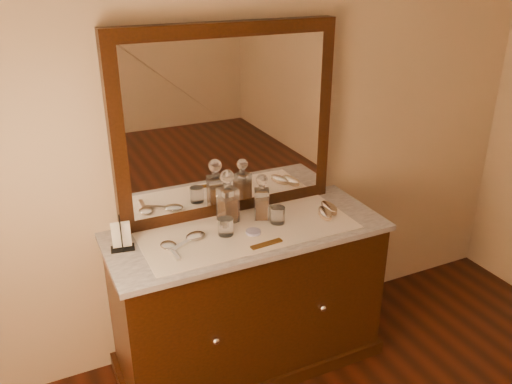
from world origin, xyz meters
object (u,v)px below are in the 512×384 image
(brush_far, at_px, (329,208))
(hand_mirror_outer, at_px, (169,247))
(brush_near, at_px, (325,213))
(comb, at_px, (267,244))
(decanter_right, at_px, (262,201))
(hand_mirror_inner, at_px, (193,237))
(mirror_frame, at_px, (227,123))
(pin_dish, at_px, (253,232))
(napkin_rack, at_px, (121,237))
(decanter_left, at_px, (228,202))
(dresser_cabinet, at_px, (248,300))

(brush_far, relative_size, hand_mirror_outer, 0.79)
(brush_near, distance_m, hand_mirror_outer, 0.85)
(comb, bearing_deg, decanter_right, 63.93)
(brush_near, xyz_separation_m, hand_mirror_outer, (-0.85, 0.03, -0.01))
(brush_near, bearing_deg, comb, -162.13)
(decanter_right, bearing_deg, hand_mirror_inner, -170.98)
(mirror_frame, relative_size, decanter_right, 4.78)
(pin_dish, bearing_deg, napkin_rack, 168.12)
(hand_mirror_outer, bearing_deg, pin_dish, -4.73)
(decanter_right, bearing_deg, napkin_rack, -179.59)
(hand_mirror_inner, bearing_deg, napkin_rack, 169.90)
(brush_near, bearing_deg, mirror_frame, 145.14)
(brush_far, bearing_deg, pin_dish, -174.23)
(mirror_frame, distance_m, hand_mirror_inner, 0.61)
(hand_mirror_outer, xyz_separation_m, hand_mirror_inner, (0.13, 0.04, 0.00))
(comb, bearing_deg, brush_far, 16.22)
(decanter_right, distance_m, brush_near, 0.35)
(decanter_left, distance_m, hand_mirror_inner, 0.27)
(pin_dish, xyz_separation_m, brush_far, (0.48, 0.05, 0.01))
(decanter_left, xyz_separation_m, decanter_right, (0.18, -0.04, -0.02))
(mirror_frame, bearing_deg, hand_mirror_outer, -147.67)
(dresser_cabinet, distance_m, mirror_frame, 0.97)
(napkin_rack, relative_size, decanter_left, 0.57)
(napkin_rack, bearing_deg, pin_dish, -11.88)
(dresser_cabinet, xyz_separation_m, hand_mirror_outer, (-0.42, -0.02, 0.45))
(mirror_frame, relative_size, pin_dish, 15.63)
(comb, relative_size, decanter_right, 0.66)
(brush_far, relative_size, hand_mirror_inner, 0.72)
(mirror_frame, height_order, decanter_right, mirror_frame)
(dresser_cabinet, relative_size, mirror_frame, 1.17)
(hand_mirror_inner, bearing_deg, brush_near, -5.61)
(pin_dish, height_order, hand_mirror_inner, hand_mirror_inner)
(decanter_right, bearing_deg, comb, -111.31)
(decanter_left, height_order, decanter_right, decanter_left)
(dresser_cabinet, xyz_separation_m, mirror_frame, (0.00, 0.25, 0.94))
(napkin_rack, relative_size, decanter_right, 0.66)
(napkin_rack, bearing_deg, brush_far, -4.31)
(decanter_right, height_order, hand_mirror_inner, decanter_right)
(mirror_frame, height_order, hand_mirror_outer, mirror_frame)
(mirror_frame, distance_m, brush_near, 0.71)
(brush_far, xyz_separation_m, hand_mirror_inner, (-0.78, 0.02, -0.01))
(decanter_left, relative_size, hand_mirror_inner, 1.34)
(dresser_cabinet, xyz_separation_m, comb, (0.01, -0.19, 0.45))
(mirror_frame, distance_m, pin_dish, 0.58)
(pin_dish, height_order, hand_mirror_outer, hand_mirror_outer)
(mirror_frame, relative_size, napkin_rack, 7.20)
(decanter_right, bearing_deg, hand_mirror_outer, -169.29)
(comb, bearing_deg, pin_dish, 88.96)
(dresser_cabinet, distance_m, pin_dish, 0.45)
(pin_dish, relative_size, napkin_rack, 0.46)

